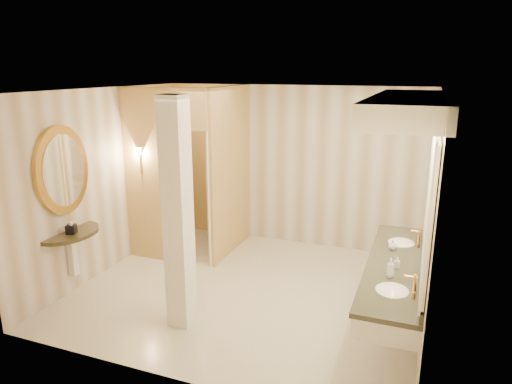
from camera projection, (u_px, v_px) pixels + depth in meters
floor at (248, 290)px, 6.31m from camera, size 4.50×4.50×0.00m
ceiling at (247, 90)px, 5.60m from camera, size 4.50×4.50×0.00m
wall_back at (291, 166)px, 7.76m from camera, size 4.50×0.02×2.70m
wall_front at (166, 252)px, 4.15m from camera, size 4.50×0.02×2.70m
wall_left at (106, 181)px, 6.72m from camera, size 0.02×4.00×2.70m
wall_right at (431, 215)px, 5.19m from camera, size 0.02×4.00×2.70m
toilet_closet at (204, 171)px, 7.20m from camera, size 1.50×1.55×2.70m
wall_sconce at (140, 152)px, 6.90m from camera, size 0.14×0.14×0.42m
vanity at (406, 198)px, 4.84m from camera, size 0.75×2.69×2.09m
console_shelf at (65, 198)px, 5.93m from camera, size 0.90×0.90×1.90m
pillar at (178, 216)px, 5.16m from camera, size 0.27×0.27×2.70m
tissue_box at (71, 229)px, 5.95m from camera, size 0.15×0.15×0.12m
toilet at (225, 221)px, 8.10m from camera, size 0.47×0.71×0.67m
soap_bottle_a at (397, 262)px, 4.93m from camera, size 0.07×0.07×0.12m
soap_bottle_b at (393, 245)px, 5.41m from camera, size 0.12×0.12×0.13m
soap_bottle_c at (390, 268)px, 4.70m from camera, size 0.09×0.09×0.20m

